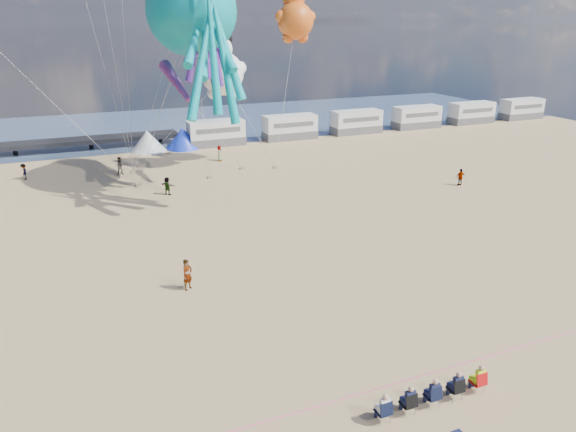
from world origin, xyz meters
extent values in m
plane|color=tan|center=(0.00, 0.00, 0.00)|extent=(120.00, 120.00, 0.00)
plane|color=#3A4E6F|center=(0.00, 55.00, 0.02)|extent=(120.00, 120.00, 0.00)
cube|color=silver|center=(6.00, 40.00, 1.50)|extent=(6.60, 2.50, 3.00)
cube|color=silver|center=(15.50, 40.00, 1.50)|extent=(6.60, 2.50, 3.00)
cube|color=silver|center=(25.00, 40.00, 1.50)|extent=(6.60, 2.50, 3.00)
cube|color=silver|center=(34.50, 40.00, 1.50)|extent=(6.60, 2.50, 3.00)
cube|color=silver|center=(44.00, 40.00, 1.50)|extent=(6.60, 2.50, 3.00)
cube|color=silver|center=(53.50, 40.00, 1.50)|extent=(6.60, 2.50, 3.00)
cone|color=white|center=(-2.00, 40.00, 1.20)|extent=(4.00, 4.00, 2.40)
cone|color=#1933CC|center=(2.00, 40.00, 1.20)|extent=(4.00, 4.00, 2.40)
cylinder|color=#F2338C|center=(0.00, -5.00, 0.02)|extent=(34.00, 0.03, 0.03)
imported|color=tan|center=(-4.51, 6.15, 0.90)|extent=(0.78, 0.72, 1.80)
imported|color=#7F6659|center=(4.45, 32.76, 0.83)|extent=(0.65, 0.73, 1.67)
imported|color=#7F6659|center=(-5.80, 31.30, 0.86)|extent=(0.89, 0.63, 1.73)
imported|color=#7F6659|center=(-14.34, 32.93, 0.76)|extent=(0.64, 0.79, 1.51)
imported|color=#7F6659|center=(22.32, 16.03, 0.78)|extent=(1.08, 0.72, 1.55)
imported|color=#7F6659|center=(-2.67, 23.33, 0.78)|extent=(0.90, 0.93, 1.56)
cube|color=gray|center=(-4.71, 26.68, 0.11)|extent=(0.50, 0.35, 0.22)
cube|color=gray|center=(1.90, 26.77, 0.11)|extent=(0.50, 0.35, 0.22)
cube|color=gray|center=(8.87, 27.69, 0.11)|extent=(0.50, 0.35, 0.22)
cube|color=gray|center=(5.70, 28.72, 0.11)|extent=(0.50, 0.35, 0.22)
cube|color=gray|center=(-4.62, 31.35, 0.11)|extent=(0.50, 0.35, 0.22)
camera|label=1|loc=(-8.88, -19.30, 13.96)|focal=32.00mm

